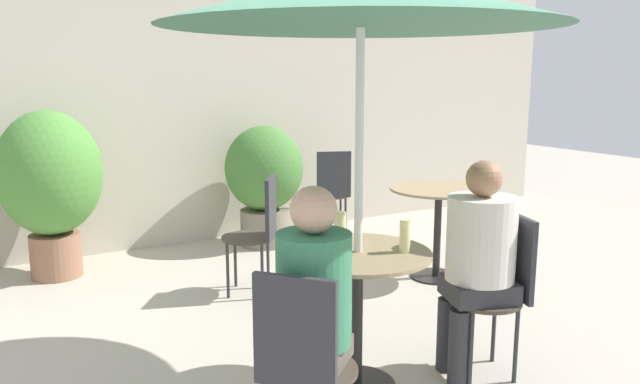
% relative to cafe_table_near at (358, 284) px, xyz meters
% --- Properties ---
extents(storefront_wall, '(10.00, 0.06, 3.00)m').
position_rel_cafe_table_near_xyz_m(storefront_wall, '(-0.13, 3.32, 0.92)').
color(storefront_wall, beige).
rests_on(storefront_wall, ground_plane).
extents(cafe_table_near, '(0.77, 0.77, 0.76)m').
position_rel_cafe_table_near_xyz_m(cafe_table_near, '(0.00, 0.00, 0.00)').
color(cafe_table_near, black).
rests_on(cafe_table_near, ground_plane).
extents(cafe_table_far, '(0.79, 0.79, 0.76)m').
position_rel_cafe_table_near_xyz_m(cafe_table_far, '(1.57, 1.21, 0.01)').
color(cafe_table_far, black).
rests_on(cafe_table_far, ground_plane).
extents(bistro_chair_0, '(0.46, 0.46, 0.91)m').
position_rel_cafe_table_near_xyz_m(bistro_chair_0, '(-0.62, -0.54, -0.04)').
color(bistro_chair_0, '#42382D').
rests_on(bistro_chair_0, ground_plane).
extents(bistro_chair_1, '(0.44, 0.43, 0.91)m').
position_rel_cafe_table_near_xyz_m(bistro_chair_1, '(0.78, -0.26, -0.04)').
color(bistro_chair_1, '#42382D').
rests_on(bistro_chair_1, ground_plane).
extents(bistro_chair_2, '(0.46, 0.45, 0.91)m').
position_rel_cafe_table_near_xyz_m(bistro_chair_2, '(0.15, 1.59, -0.04)').
color(bistro_chair_2, '#42382D').
rests_on(bistro_chair_2, ground_plane).
extents(bistro_chair_3, '(0.43, 0.45, 0.91)m').
position_rel_cafe_table_near_xyz_m(bistro_chair_3, '(1.45, 2.69, -0.04)').
color(bistro_chair_3, '#42382D').
rests_on(bistro_chair_3, ground_plane).
extents(seated_person_0, '(0.40, 0.40, 1.22)m').
position_rel_cafe_table_near_xyz_m(seated_person_0, '(-0.51, -0.45, 0.15)').
color(seated_person_0, brown).
rests_on(seated_person_0, ground_plane).
extents(seated_person_1, '(0.44, 0.42, 1.22)m').
position_rel_cafe_table_near_xyz_m(seated_person_1, '(0.64, -0.22, 0.14)').
color(seated_person_1, '#2D2D33').
rests_on(seated_person_1, ground_plane).
extents(beer_glass_0, '(0.07, 0.07, 0.16)m').
position_rel_cafe_table_near_xyz_m(beer_glass_0, '(0.04, 0.24, 0.26)').
color(beer_glass_0, beige).
rests_on(beer_glass_0, cafe_table_near).
extents(beer_glass_1, '(0.06, 0.06, 0.18)m').
position_rel_cafe_table_near_xyz_m(beer_glass_1, '(-0.22, -0.11, 0.27)').
color(beer_glass_1, '#B28433').
rests_on(beer_glass_1, cafe_table_near).
extents(beer_glass_2, '(0.06, 0.06, 0.17)m').
position_rel_cafe_table_near_xyz_m(beer_glass_2, '(0.21, -0.13, 0.27)').
color(beer_glass_2, beige).
rests_on(beer_glass_2, cafe_table_near).
extents(potted_plant_0, '(0.83, 0.83, 1.38)m').
position_rel_cafe_table_near_xyz_m(potted_plant_0, '(-1.16, 2.79, 0.24)').
color(potted_plant_0, '#93664C').
rests_on(potted_plant_0, ground_plane).
extents(potted_plant_1, '(0.76, 0.76, 1.17)m').
position_rel_cafe_table_near_xyz_m(potted_plant_1, '(0.76, 2.83, 0.10)').
color(potted_plant_1, slate).
rests_on(potted_plant_1, ground_plane).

